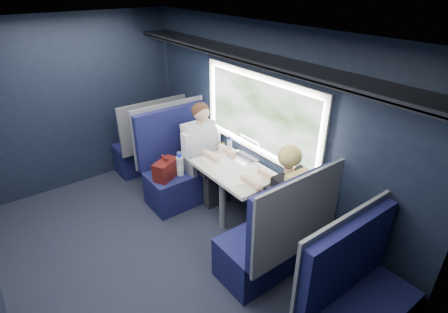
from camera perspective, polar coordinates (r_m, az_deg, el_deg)
ground at (r=3.97m, az=-10.90°, el=-16.04°), size 2.80×4.20×0.01m
room_shell at (r=3.16m, az=-12.89°, el=4.06°), size 3.00×4.40×2.40m
table at (r=3.99m, az=1.53°, el=-3.12°), size 0.62×1.00×0.74m
seat_bay_near at (r=4.64m, az=-7.05°, el=-2.01°), size 1.04×0.62×1.26m
seat_bay_far at (r=3.51m, az=8.15°, el=-13.41°), size 1.04×0.62×1.26m
seat_row_front at (r=5.40m, az=-11.94°, el=1.86°), size 1.04×0.51×1.16m
seat_row_back at (r=3.14m, az=20.79°, el=-21.69°), size 1.04×0.51×1.16m
man at (r=4.50m, az=-3.29°, el=1.41°), size 0.53×0.56×1.32m
woman at (r=3.56m, az=9.51°, el=-6.52°), size 0.53×0.56×1.32m
papers at (r=4.00m, az=1.71°, el=-1.71°), size 0.64×0.82×0.01m
laptop at (r=4.18m, az=3.69°, el=0.64°), size 0.26×0.34×0.25m
bottle_small at (r=4.28m, az=0.90°, el=1.78°), size 0.06×0.06×0.21m
cup at (r=4.33m, az=-0.30°, el=1.32°), size 0.07×0.07×0.09m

